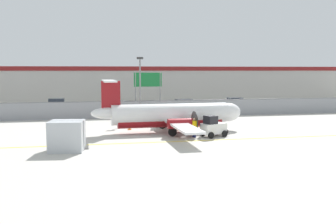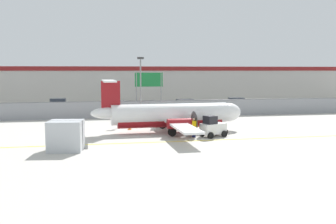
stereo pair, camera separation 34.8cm
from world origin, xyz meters
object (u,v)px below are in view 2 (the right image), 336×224
object	(u,v)px
cargo_container	(66,136)
highway_sign	(149,83)
parked_car_1	(117,107)
apron_light_pole	(141,84)
traffic_cone_near_left	(130,126)
parked_car_2	(184,105)
traffic_cone_near_right	(199,124)
baggage_tug	(213,127)
commuter_airplane	(173,115)
parked_car_3	(236,103)
ground_crew_worker	(194,126)
parked_car_0	(57,104)

from	to	relation	value
cargo_container	highway_sign	bearing A→B (deg)	74.14
parked_car_1	apron_light_pole	distance (m)	9.75
traffic_cone_near_left	parked_car_2	world-z (taller)	parked_car_2
apron_light_pole	traffic_cone_near_left	bearing A→B (deg)	-107.66
traffic_cone_near_right	apron_light_pole	xyz separation A→B (m)	(-5.45, 4.88, 3.99)
baggage_tug	traffic_cone_near_left	bearing A→B (deg)	121.20
baggage_tug	highway_sign	bearing A→B (deg)	80.76
commuter_airplane	parked_car_1	distance (m)	17.14
traffic_cone_near_right	highway_sign	world-z (taller)	highway_sign
traffic_cone_near_left	parked_car_3	size ratio (longest dim) A/B	0.15
baggage_tug	cargo_container	size ratio (longest dim) A/B	0.97
parked_car_1	parked_car_3	world-z (taller)	same
ground_crew_worker	highway_sign	world-z (taller)	highway_sign
traffic_cone_near_right	parked_car_3	xyz separation A→B (m)	(10.14, 16.21, 0.58)
apron_light_pole	parked_car_3	bearing A→B (deg)	36.02
traffic_cone_near_right	highway_sign	size ratio (longest dim) A/B	0.12
cargo_container	traffic_cone_near_right	xyz separation A→B (m)	(12.52, 9.45, -0.79)
traffic_cone_near_left	apron_light_pole	world-z (taller)	apron_light_pole
baggage_tug	ground_crew_worker	distance (m)	1.70
parked_car_0	apron_light_pole	size ratio (longest dim) A/B	0.58
baggage_tug	parked_car_2	xyz separation A→B (m)	(2.18, 20.65, 0.04)
ground_crew_worker	apron_light_pole	world-z (taller)	apron_light_pole
traffic_cone_near_right	parked_car_3	distance (m)	19.13
traffic_cone_near_left	parked_car_1	world-z (taller)	parked_car_1
cargo_container	highway_sign	world-z (taller)	highway_sign
parked_car_3	apron_light_pole	size ratio (longest dim) A/B	0.60
ground_crew_worker	parked_car_2	xyz separation A→B (m)	(3.87, 20.60, -0.06)
ground_crew_worker	highway_sign	bearing A→B (deg)	60.25
ground_crew_worker	traffic_cone_near_left	xyz separation A→B (m)	(-5.15, 5.31, -0.64)
commuter_airplane	parked_car_3	xyz separation A→B (m)	(13.45, 19.03, -0.71)
parked_car_3	highway_sign	xyz separation A→B (m)	(-13.88, -5.45, 3.24)
commuter_airplane	apron_light_pole	size ratio (longest dim) A/B	2.21
baggage_tug	ground_crew_worker	world-z (taller)	baggage_tug
baggage_tug	parked_car_2	world-z (taller)	baggage_tug
commuter_airplane	parked_car_1	world-z (taller)	commuter_airplane
cargo_container	traffic_cone_near_left	distance (m)	10.37
baggage_tug	parked_car_1	distance (m)	21.02
cargo_container	parked_car_2	distance (m)	28.09
traffic_cone_near_left	parked_car_1	bearing A→B (deg)	92.11
parked_car_1	parked_car_2	world-z (taller)	same
ground_crew_worker	parked_car_2	world-z (taller)	same
baggage_tug	cargo_container	distance (m)	12.67
cargo_container	parked_car_1	xyz separation A→B (m)	(4.80, 23.18, -0.21)
parked_car_1	parked_car_3	bearing A→B (deg)	9.27
cargo_container	parked_car_0	distance (m)	29.26
traffic_cone_near_right	parked_car_1	xyz separation A→B (m)	(-7.72, 13.73, 0.58)
traffic_cone_near_right	parked_car_0	world-z (taller)	parked_car_0
parked_car_3	baggage_tug	bearing A→B (deg)	71.26
cargo_container	parked_car_0	world-z (taller)	cargo_container
traffic_cone_near_right	parked_car_2	distance (m)	14.82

